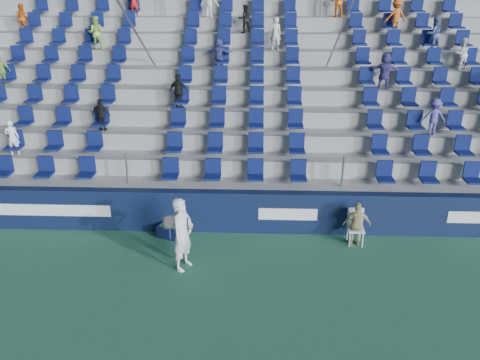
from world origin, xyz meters
name	(u,v)px	position (x,y,z in m)	size (l,w,h in m)	color
ground	(226,301)	(0.00, 0.00, 0.00)	(70.00, 70.00, 0.00)	#2B6546
sponsor_wall	(233,211)	(0.00, 3.15, 0.60)	(24.00, 0.32, 1.20)	#0E1836
grandstand	(240,110)	(0.00, 8.24, 2.14)	(24.00, 8.17, 6.63)	gray
tennis_player	(182,234)	(-1.12, 1.27, 0.93)	(0.74, 0.80, 1.86)	silver
line_judge_chair	(355,224)	(3.28, 2.65, 0.55)	(0.44, 0.45, 0.97)	white
line_judge	(357,224)	(3.28, 2.50, 0.62)	(0.72, 0.30, 1.23)	tan
ball_bin	(169,230)	(-1.74, 2.75, 0.19)	(0.72, 0.59, 0.35)	#0F1537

